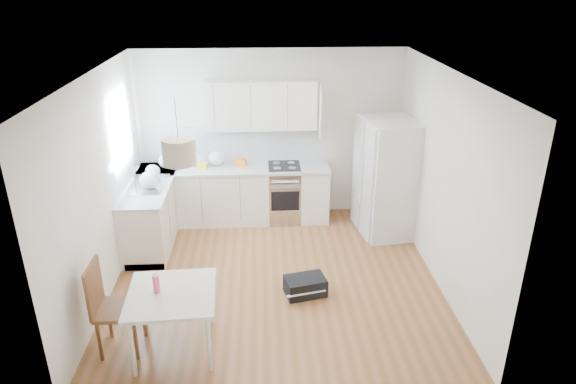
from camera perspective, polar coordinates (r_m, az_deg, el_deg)
The scene contains 29 objects.
floor at distance 6.90m, azimuth -1.34°, elevation -9.60°, with size 4.20×4.20×0.00m, color brown.
ceiling at distance 5.89m, azimuth -1.59°, elevation 13.05°, with size 4.20×4.20×0.00m, color white.
wall_back at distance 8.25m, azimuth -1.93°, elevation 6.39°, with size 4.20×4.20×0.00m, color beige.
wall_left at distance 6.56m, azimuth -20.11°, elevation 0.38°, with size 4.20×4.20×0.00m, color beige.
wall_right at distance 6.67m, azimuth 16.90°, elevation 1.17°, with size 4.20×4.20×0.00m, color beige.
window_glassblock at distance 7.48m, azimuth -18.10°, elevation 6.64°, with size 0.02×1.00×1.00m, color #BFE0F9.
cabinets_back at distance 8.29m, azimuth -5.94°, elevation -0.34°, with size 3.00×0.60×0.88m, color silver.
cabinets_left at distance 7.91m, azimuth -14.83°, elevation -2.26°, with size 0.60×1.80×0.88m, color silver.
counter_back at distance 8.12m, azimuth -6.07°, elevation 2.63°, with size 3.02×0.64×0.04m, color #B2B4B7.
counter_left at distance 7.73m, azimuth -15.18°, elevation 0.82°, with size 0.64×1.82×0.04m, color #B2B4B7.
backsplash_back at distance 8.30m, azimuth -6.08°, elevation 5.35°, with size 3.00×0.01×0.58m, color white.
backsplash_left at distance 7.69m, azimuth -17.56°, elevation 2.90°, with size 0.01×1.80×0.58m, color white.
upper_cabinets at distance 7.96m, azimuth -3.05°, elevation 9.65°, with size 1.70×0.32×0.75m, color silver.
range_oven at distance 8.29m, azimuth -0.41°, elevation -0.22°, with size 0.50×0.61×0.88m, color #B1B4B6, non-canonical shape.
sink at distance 7.68m, azimuth -15.26°, elevation 0.78°, with size 0.50×0.80×0.16m, color #B1B4B6, non-canonical shape.
refrigerator at distance 7.85m, azimuth 11.02°, elevation 1.53°, with size 0.85×0.89×1.79m, color silver, non-canonical shape.
dining_table at distance 5.55m, azimuth -12.79°, elevation -11.52°, with size 0.94×0.94×0.71m.
dining_chair at distance 5.77m, azimuth -18.30°, elevation -12.09°, with size 0.44×0.44×1.04m, color #4A2A16, non-canonical shape.
drink_bottle at distance 5.50m, azimuth -14.45°, elevation -9.68°, with size 0.07×0.07×0.23m, color #E53F6E.
gym_bag at distance 6.55m, azimuth 1.93°, elevation -10.39°, with size 0.50×0.32×0.23m, color black.
pendant_lamp at distance 4.98m, azimuth -12.01°, elevation 4.44°, with size 0.32×0.32×0.25m, color beige.
grocery_bag_a at distance 8.20m, azimuth -13.27°, elevation 3.38°, with size 0.27×0.23×0.24m, color white.
grocery_bag_b at distance 8.17m, azimuth -10.07°, elevation 3.49°, with size 0.24×0.20×0.22m, color white.
grocery_bag_c at distance 8.19m, azimuth -7.98°, elevation 3.72°, with size 0.25×0.21×0.23m, color white.
grocery_bag_d at distance 7.90m, azimuth -14.80°, elevation 2.27°, with size 0.21×0.18×0.19m, color white.
grocery_bag_e at distance 7.49m, azimuth -15.17°, elevation 1.27°, with size 0.27×0.23×0.25m, color white.
snack_orange at distance 8.14m, azimuth -5.26°, elevation 3.30°, with size 0.16×0.10×0.11m, color #CF6212.
snack_yellow at distance 8.08m, azimuth -9.54°, elevation 2.89°, with size 0.15×0.10×0.11m, color yellow.
snack_red at distance 8.21m, azimuth -12.01°, elevation 2.98°, with size 0.14×0.09×0.10m, color red.
Camera 1 is at (-0.16, -5.80, 3.75)m, focal length 32.00 mm.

